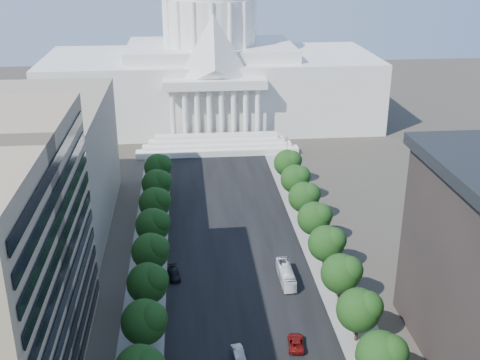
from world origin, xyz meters
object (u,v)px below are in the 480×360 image
object	(u,v)px
car_silver	(239,355)
car_dark_b	(174,274)
car_red	(296,343)
city_bus	(286,275)

from	to	relation	value
car_silver	car_dark_b	xyz separation A→B (m)	(-10.83, 26.81, 0.00)
car_silver	car_red	size ratio (longest dim) A/B	0.87
car_dark_b	car_silver	bearing A→B (deg)	-75.09
car_silver	car_red	xyz separation A→B (m)	(10.00, 2.24, -0.03)
car_silver	city_bus	bearing A→B (deg)	55.25
car_red	city_bus	world-z (taller)	city_bus
car_silver	car_red	distance (m)	10.25
car_red	car_silver	bearing A→B (deg)	19.37
car_red	car_dark_b	size ratio (longest dim) A/B	1.01
car_red	car_dark_b	distance (m)	32.21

